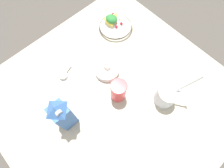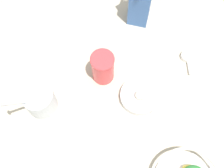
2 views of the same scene
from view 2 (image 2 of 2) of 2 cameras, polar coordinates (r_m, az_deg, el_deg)
ground_plane at (r=1.19m, az=-0.72°, el=1.39°), size 6.00×6.00×0.00m
countertop at (r=1.16m, az=-0.74°, el=1.85°), size 1.15×1.15×0.05m
yogurt_tub at (r=1.06m, az=-13.14°, el=-2.83°), size 0.15×0.12×0.24m
drinking_cup at (r=1.07m, az=-1.70°, el=3.07°), size 0.08×0.08×0.14m
measuring_scoop at (r=1.19m, az=13.62°, el=4.83°), size 0.09×0.05×0.02m
garlic_bowl at (r=1.09m, az=5.10°, el=-2.21°), size 0.13×0.13×0.06m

